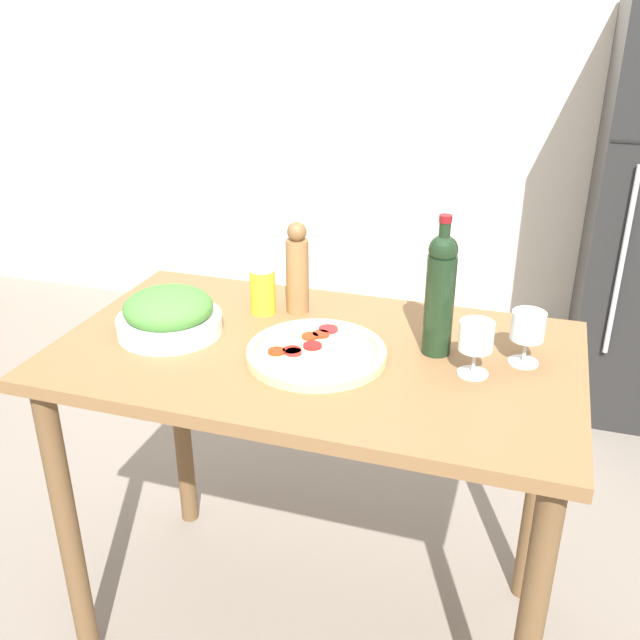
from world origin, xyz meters
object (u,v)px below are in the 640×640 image
Objects in this scene: wine_glass_near at (476,339)px; wine_bottle at (440,292)px; salad_bowl at (169,314)px; homemade_pizza at (316,352)px; wine_glass_far at (528,328)px; salt_canister at (263,289)px; pepper_mill at (297,269)px.

wine_bottle is at bearing 139.59° from wine_glass_near.
wine_bottle reaches higher than salad_bowl.
salad_bowl is at bearing 177.57° from homemade_pizza.
salt_canister is (-0.67, 0.08, -0.02)m from wine_glass_far.
salad_bowl is at bearing -171.40° from wine_bottle.
wine_glass_near is 0.74m from salad_bowl.
homemade_pizza is 0.30m from salt_canister.
salad_bowl is 0.39m from homemade_pizza.
homemade_pizza is at bearing -165.29° from wine_glass_far.
wine_glass_near is 0.52× the size of pepper_mill.
wine_bottle is 1.36× the size of pepper_mill.
salad_bowl is (-0.64, -0.10, -0.10)m from wine_bottle.
wine_glass_far is 0.60m from pepper_mill.
salad_bowl is 0.79× the size of homemade_pizza.
salad_bowl is 1.98× the size of salt_canister.
wine_glass_near is at bearing -16.80° from salt_canister.
wine_glass_near is 0.39× the size of homemade_pizza.
salt_canister reaches higher than wine_glass_near.
wine_bottle is 1.02× the size of homemade_pizza.
wine_bottle is at bearing -178.18° from wine_glass_far.
wine_glass_near reaches higher than homemade_pizza.
homemade_pizza is at bearing -61.57° from pepper_mill.
wine_glass_far is 0.49× the size of salad_bowl.
wine_glass_far is 0.39× the size of homemade_pizza.
wine_glass_far is (0.20, 0.01, -0.07)m from wine_bottle.
wine_bottle is at bearing -10.77° from salt_canister.
wine_bottle reaches higher than wine_glass_near.
wine_bottle is 2.55× the size of salt_canister.
wine_bottle reaches higher than pepper_mill.
pepper_mill reaches higher than wine_glass_near.
wine_bottle is 0.41m from pepper_mill.
salt_canister is at bearing 136.35° from homemade_pizza.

